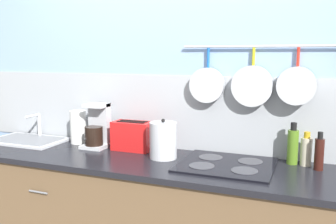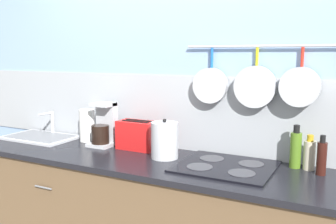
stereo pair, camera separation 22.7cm
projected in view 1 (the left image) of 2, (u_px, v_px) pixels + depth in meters
wall_back at (187, 99)px, 2.59m from camera, size 7.20×0.16×2.60m
countertop at (168, 164)px, 2.33m from camera, size 3.06×0.63×0.03m
sink_basin at (28, 139)px, 2.87m from camera, size 0.57×0.37×0.20m
paper_towel_roll at (78, 127)px, 2.79m from camera, size 0.12×0.12×0.25m
coffee_maker at (97, 129)px, 2.68m from camera, size 0.17×0.18×0.31m
toaster at (133, 136)px, 2.60m from camera, size 0.29×0.15×0.20m
kettle at (163, 140)px, 2.39m from camera, size 0.18×0.18×0.26m
cooktop at (227, 165)px, 2.24m from camera, size 0.55×0.50×0.01m
bottle_sesame_oil at (293, 146)px, 2.26m from camera, size 0.07×0.07×0.26m
bottle_cooking_wine at (306, 151)px, 2.23m from camera, size 0.07×0.07×0.20m
bottle_hot_sauce at (319, 153)px, 2.14m from camera, size 0.05×0.05×0.22m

